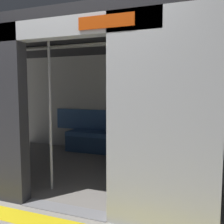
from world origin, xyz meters
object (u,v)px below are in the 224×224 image
(bench_seat, at_px, (126,139))
(grab_pole_far, at_px, (119,116))
(train_car, at_px, (102,81))
(grab_pole_door, at_px, (50,113))
(book, at_px, (153,135))
(handbag, at_px, (114,129))
(person_seated, at_px, (134,124))

(bench_seat, relative_size, grab_pole_far, 1.28)
(bench_seat, bearing_deg, train_car, 86.18)
(train_car, distance_m, bench_seat, 1.58)
(grab_pole_far, bearing_deg, grab_pole_door, 3.01)
(book, bearing_deg, handbag, -22.41)
(book, relative_size, grab_pole_far, 0.11)
(train_car, height_order, book, train_car)
(bench_seat, height_order, grab_pole_far, grab_pole_far)
(train_car, height_order, grab_pole_far, train_car)
(handbag, bearing_deg, person_seated, 168.79)
(grab_pole_door, relative_size, grab_pole_far, 1.00)
(person_seated, height_order, grab_pole_far, grab_pole_far)
(train_car, bearing_deg, bench_seat, -93.82)
(grab_pole_far, bearing_deg, person_seated, -80.90)
(bench_seat, bearing_deg, person_seated, 162.97)
(train_car, bearing_deg, grab_pole_door, 65.05)
(bench_seat, bearing_deg, grab_pole_door, 76.46)
(handbag, relative_size, grab_pole_door, 0.13)
(bench_seat, height_order, book, book)
(bench_seat, distance_m, grab_pole_door, 2.11)
(train_car, xyz_separation_m, grab_pole_far, (-0.54, 0.80, -0.45))
(bench_seat, relative_size, grab_pole_door, 1.28)
(person_seated, relative_size, handbag, 4.46)
(train_car, relative_size, grab_pole_far, 3.11)
(handbag, height_order, book, handbag)
(bench_seat, relative_size, book, 11.97)
(handbag, relative_size, book, 1.18)
(bench_seat, bearing_deg, handbag, -7.25)
(person_seated, distance_m, grab_pole_far, 1.89)
(bench_seat, distance_m, book, 0.55)
(train_car, bearing_deg, book, -117.23)
(person_seated, bearing_deg, grab_pole_door, 71.25)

